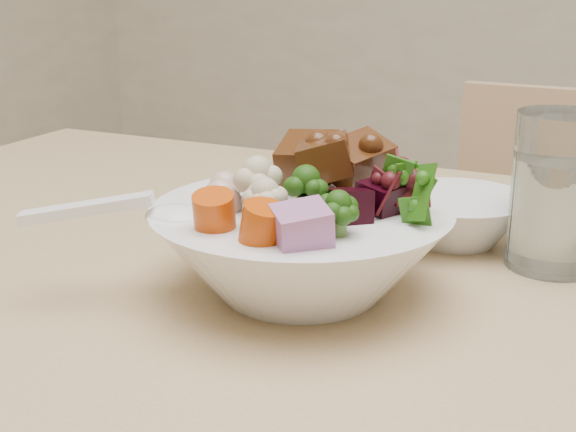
{
  "coord_description": "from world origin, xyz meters",
  "views": [
    {
      "loc": [
        0.06,
        -0.57,
        1.02
      ],
      "look_at": [
        -0.18,
        -0.03,
        0.83
      ],
      "focal_mm": 50.0,
      "sensor_mm": 36.0,
      "label": 1
    }
  ],
  "objects": [
    {
      "name": "side_bowl",
      "position": [
        -0.08,
        0.15,
        0.79
      ],
      "size": [
        0.14,
        0.14,
        0.05
      ],
      "primitive_type": null,
      "color": "white",
      "rests_on": "dining_table"
    },
    {
      "name": "soup_spoon",
      "position": [
        -0.27,
        -0.08,
        0.84
      ],
      "size": [
        0.15,
        0.09,
        0.03
      ],
      "rotation": [
        0.0,
        0.0,
        0.43
      ],
      "color": "white",
      "rests_on": "food_bowl"
    },
    {
      "name": "chair_far",
      "position": [
        -0.03,
        0.66,
        0.47
      ],
      "size": [
        0.4,
        0.4,
        0.83
      ],
      "rotation": [
        0.0,
        0.0,
        -0.06
      ],
      "color": "tan",
      "rests_on": "ground"
    },
    {
      "name": "food_bowl",
      "position": [
        -0.17,
        -0.02,
        0.81
      ],
      "size": [
        0.24,
        0.24,
        0.13
      ],
      "color": "white",
      "rests_on": "dining_table"
    },
    {
      "name": "water_glass",
      "position": [
        0.01,
        0.12,
        0.83
      ],
      "size": [
        0.08,
        0.08,
        0.13
      ],
      "color": "silver",
      "rests_on": "dining_table"
    }
  ]
}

